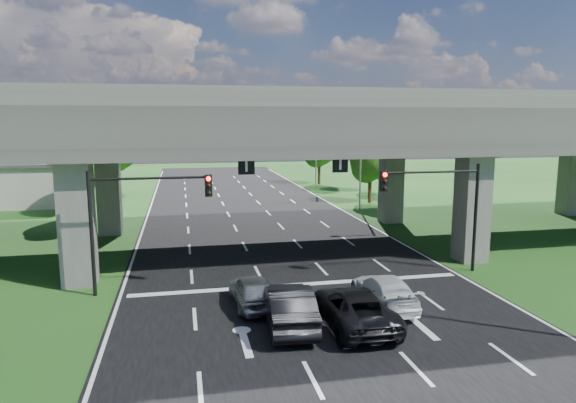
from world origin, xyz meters
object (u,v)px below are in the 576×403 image
object	(u,v)px
signal_right	(441,198)
signal_left	(138,208)
car_silver	(252,291)
car_dark	(289,306)
streetlight_beyond	(313,140)
car_trailing	(354,308)
car_white	(384,291)
streetlight_far	(357,147)

from	to	relation	value
signal_right	signal_left	distance (m)	15.65
car_silver	car_dark	xyz separation A→B (m)	(1.14, -2.52, 0.13)
streetlight_beyond	car_trailing	size ratio (longest dim) A/B	1.85
signal_left	car_white	xyz separation A→B (m)	(10.83, -4.15, -3.46)
streetlight_far	car_trailing	world-z (taller)	streetlight_far
signal_right	car_dark	distance (m)	11.44
streetlight_far	car_dark	size ratio (longest dim) A/B	1.95
car_dark	car_white	world-z (taller)	car_dark
signal_right	streetlight_far	xyz separation A→B (m)	(2.27, 20.06, 1.66)
streetlight_beyond	car_white	world-z (taller)	streetlight_beyond
signal_right	signal_left	size ratio (longest dim) A/B	1.00
car_dark	car_trailing	distance (m)	2.68
streetlight_beyond	streetlight_far	bearing A→B (deg)	-90.00
car_silver	signal_right	bearing A→B (deg)	-167.94
streetlight_far	car_white	size ratio (longest dim) A/B	2.07
signal_left	streetlight_beyond	distance (m)	40.30
car_silver	streetlight_beyond	bearing A→B (deg)	-111.77
car_white	car_silver	bearing A→B (deg)	-10.04
car_silver	car_white	distance (m)	5.93
car_trailing	car_silver	bearing A→B (deg)	-38.20
signal_left	car_silver	distance (m)	6.76
streetlight_far	car_trailing	distance (m)	28.08
signal_left	signal_right	bearing A→B (deg)	0.00
car_white	car_trailing	size ratio (longest dim) A/B	0.89
car_silver	streetlight_far	bearing A→B (deg)	-122.75
signal_left	streetlight_far	bearing A→B (deg)	48.22
streetlight_beyond	car_trailing	bearing A→B (deg)	-102.26
car_silver	car_dark	distance (m)	2.77
streetlight_beyond	car_silver	world-z (taller)	streetlight_beyond
signal_right	car_silver	size ratio (longest dim) A/B	1.43
car_dark	signal_right	bearing A→B (deg)	-145.77
signal_left	car_white	distance (m)	12.10
car_white	car_trailing	distance (m)	2.77
car_silver	car_trailing	bearing A→B (deg)	137.49
signal_right	signal_left	world-z (taller)	same
signal_right	car_white	bearing A→B (deg)	-139.27
signal_right	streetlight_beyond	bearing A→B (deg)	86.39
signal_right	streetlight_far	size ratio (longest dim) A/B	0.60
signal_right	streetlight_beyond	distance (m)	36.17
streetlight_beyond	car_dark	size ratio (longest dim) A/B	1.95
signal_left	car_trailing	xyz separation A→B (m)	(8.78, -6.01, -3.41)
car_trailing	car_white	bearing A→B (deg)	-136.94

